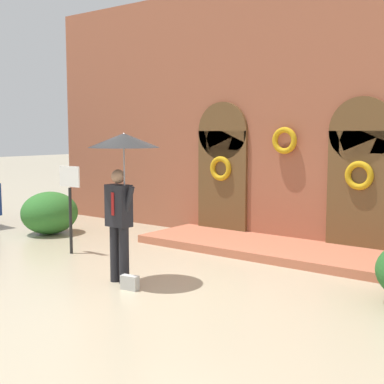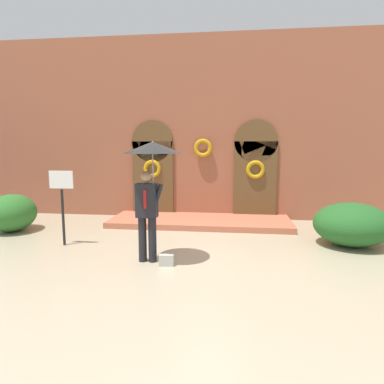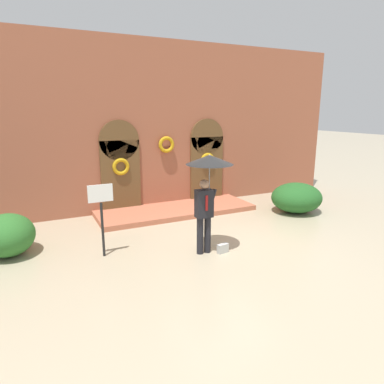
% 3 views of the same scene
% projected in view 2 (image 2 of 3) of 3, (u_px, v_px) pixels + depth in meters
% --- Properties ---
extents(ground_plane, '(80.00, 80.00, 0.00)m').
position_uv_depth(ground_plane, '(185.00, 258.00, 6.99)').
color(ground_plane, tan).
extents(building_facade, '(14.00, 2.30, 5.60)m').
position_uv_depth(building_facade, '(204.00, 132.00, 10.70)').
color(building_facade, '#9E563D').
rests_on(building_facade, ground).
extents(person_with_umbrella, '(1.10, 1.10, 2.36)m').
position_uv_depth(person_with_umbrella, '(151.00, 165.00, 6.53)').
color(person_with_umbrella, black).
rests_on(person_with_umbrella, ground).
extents(handbag, '(0.30, 0.16, 0.22)m').
position_uv_depth(handbag, '(166.00, 260.00, 6.54)').
color(handbag, '#B7B7B2').
rests_on(handbag, ground).
extents(sign_post, '(0.56, 0.06, 1.72)m').
position_uv_depth(sign_post, '(62.00, 195.00, 7.75)').
color(sign_post, black).
rests_on(sign_post, ground).
extents(shrub_left, '(1.22, 1.36, 0.99)m').
position_uv_depth(shrub_left, '(12.00, 213.00, 9.12)').
color(shrub_left, '#2D6B28').
rests_on(shrub_left, ground).
extents(shrub_right, '(1.71, 1.57, 0.99)m').
position_uv_depth(shrub_right, '(352.00, 224.00, 7.82)').
color(shrub_right, '#235B23').
rests_on(shrub_right, ground).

